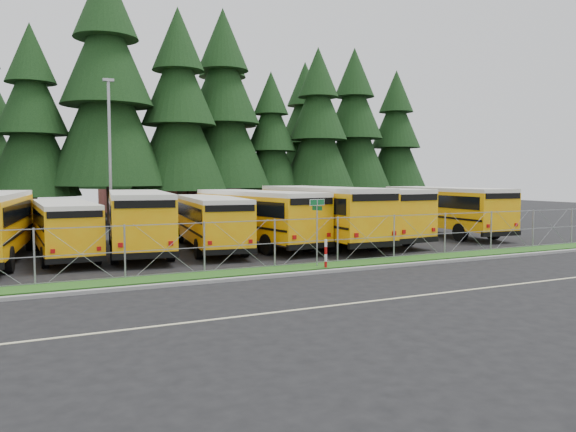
% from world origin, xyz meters
% --- Properties ---
extents(ground, '(120.00, 120.00, 0.00)m').
position_xyz_m(ground, '(0.00, 0.00, 0.00)').
color(ground, black).
rests_on(ground, ground).
extents(curb, '(50.00, 0.25, 0.12)m').
position_xyz_m(curb, '(0.00, -3.10, 0.06)').
color(curb, gray).
rests_on(curb, ground).
extents(grass_verge, '(50.00, 1.40, 0.06)m').
position_xyz_m(grass_verge, '(0.00, -1.70, 0.03)').
color(grass_verge, '#1B4D16').
rests_on(grass_verge, ground).
extents(road_lane_line, '(50.00, 0.12, 0.01)m').
position_xyz_m(road_lane_line, '(0.00, -8.00, 0.01)').
color(road_lane_line, beige).
rests_on(road_lane_line, ground).
extents(chainlink_fence, '(44.00, 0.10, 2.00)m').
position_xyz_m(chainlink_fence, '(0.00, -1.00, 1.00)').
color(chainlink_fence, '#94969C').
rests_on(chainlink_fence, ground).
extents(brick_building, '(22.00, 10.00, 6.00)m').
position_xyz_m(brick_building, '(6.00, 40.00, 3.00)').
color(brick_building, brown).
rests_on(brick_building, ground).
extents(bus_1, '(2.55, 9.93, 2.59)m').
position_xyz_m(bus_1, '(-11.55, 5.81, 1.29)').
color(bus_1, '#FF9E08').
rests_on(bus_1, ground).
extents(bus_2, '(4.25, 11.72, 3.00)m').
position_xyz_m(bus_2, '(-8.15, 5.97, 1.50)').
color(bus_2, '#FF9E08').
rests_on(bus_2, ground).
extents(bus_3, '(3.80, 10.60, 2.72)m').
position_xyz_m(bus_3, '(-4.66, 5.46, 1.36)').
color(bus_3, '#FF9E08').
rests_on(bus_3, ground).
extents(bus_4, '(4.17, 11.60, 2.97)m').
position_xyz_m(bus_4, '(-2.09, 5.80, 1.49)').
color(bus_4, '#FF9E08').
rests_on(bus_4, ground).
extents(bus_5, '(3.00, 12.13, 3.17)m').
position_xyz_m(bus_5, '(1.39, 5.06, 1.59)').
color(bus_5, '#FF9E08').
rests_on(bus_5, ground).
extents(bus_6, '(3.99, 12.02, 3.09)m').
position_xyz_m(bus_6, '(3.81, 5.57, 1.55)').
color(bus_6, '#FF9E08').
rests_on(bus_6, ground).
extents(bus_east, '(3.46, 11.77, 3.05)m').
position_xyz_m(bus_east, '(10.95, 6.07, 1.52)').
color(bus_east, '#FF9E08').
rests_on(bus_east, ground).
extents(street_sign, '(0.81, 0.54, 2.81)m').
position_xyz_m(street_sign, '(-2.42, -1.72, 2.03)').
color(street_sign, '#94969C').
rests_on(street_sign, ground).
extents(striped_bollard, '(0.11, 0.11, 1.20)m').
position_xyz_m(striped_bollard, '(-2.30, -2.23, 0.60)').
color(striped_bollard, '#B20C0C').
rests_on(striped_bollard, ground).
extents(light_standard, '(0.70, 0.35, 10.14)m').
position_xyz_m(light_standard, '(-7.79, 16.86, 5.50)').
color(light_standard, '#94969C').
rests_on(light_standard, ground).
extents(conifer_2, '(6.91, 6.91, 15.29)m').
position_xyz_m(conifer_2, '(-12.18, 25.20, 7.64)').
color(conifer_2, black).
rests_on(conifer_2, ground).
extents(conifer_3, '(9.27, 9.27, 20.51)m').
position_xyz_m(conifer_3, '(-6.77, 24.39, 10.25)').
color(conifer_3, black).
rests_on(conifer_3, ground).
extents(conifer_4, '(8.01, 8.01, 17.71)m').
position_xyz_m(conifer_4, '(-1.03, 24.57, 8.86)').
color(conifer_4, black).
rests_on(conifer_4, ground).
extents(conifer_5, '(8.46, 8.46, 18.71)m').
position_xyz_m(conifer_5, '(3.58, 26.51, 9.35)').
color(conifer_5, black).
rests_on(conifer_5, ground).
extents(conifer_6, '(6.15, 6.15, 13.60)m').
position_xyz_m(conifer_6, '(8.38, 26.77, 6.80)').
color(conifer_6, black).
rests_on(conifer_6, ground).
extents(conifer_7, '(7.26, 7.26, 16.06)m').
position_xyz_m(conifer_7, '(12.84, 25.70, 8.03)').
color(conifer_7, black).
rests_on(conifer_7, ground).
extents(conifer_8, '(7.63, 7.63, 16.88)m').
position_xyz_m(conifer_8, '(18.07, 27.49, 8.44)').
color(conifer_8, black).
rests_on(conifer_8, ground).
extents(conifer_9, '(6.85, 6.85, 15.15)m').
position_xyz_m(conifer_9, '(23.69, 27.94, 7.58)').
color(conifer_9, black).
rests_on(conifer_9, ground).
extents(conifer_11, '(7.99, 7.99, 17.67)m').
position_xyz_m(conifer_11, '(-4.71, 34.99, 8.83)').
color(conifer_11, black).
rests_on(conifer_11, ground).
extents(conifer_12, '(8.89, 8.89, 19.66)m').
position_xyz_m(conifer_12, '(5.88, 33.28, 9.83)').
color(conifer_12, black).
rests_on(conifer_12, ground).
extents(conifer_13, '(7.42, 7.42, 16.42)m').
position_xyz_m(conifer_13, '(15.75, 33.91, 8.21)').
color(conifer_13, black).
rests_on(conifer_13, ground).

